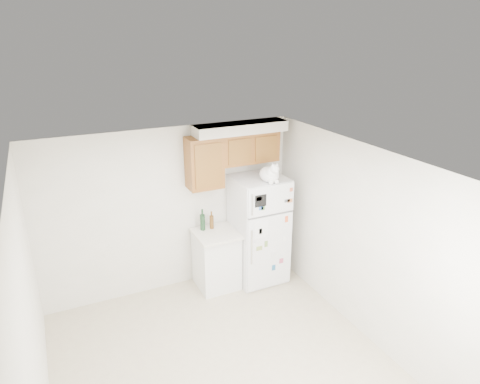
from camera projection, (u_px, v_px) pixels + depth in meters
ground_plane at (225, 368)px, 5.07m from camera, size 3.80×4.00×0.01m
room_shell at (224, 231)px, 4.73m from camera, size 3.84×4.04×2.52m
refrigerator at (259, 229)px, 6.64m from camera, size 0.76×0.78×1.70m
base_counter at (216, 259)px, 6.56m from camera, size 0.64×0.64×0.92m
cat at (270, 174)px, 6.11m from camera, size 0.32×0.47×0.33m
storage_box_back at (270, 172)px, 6.45m from camera, size 0.19×0.15×0.10m
storage_box_front at (269, 174)px, 6.37m from camera, size 0.16×0.13×0.09m
bottle_green at (203, 220)px, 6.41m from camera, size 0.08×0.08×0.34m
bottle_amber at (212, 220)px, 6.47m from camera, size 0.06×0.06×0.28m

